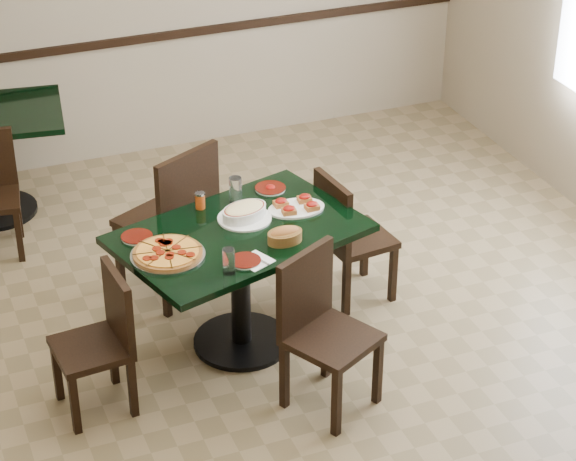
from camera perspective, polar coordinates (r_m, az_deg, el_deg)
name	(u,v)px	position (r m, az deg, el deg)	size (l,w,h in m)	color
floor	(286,344)	(6.47, -0.12, -5.79)	(5.50, 5.50, 0.00)	#786445
room_shell	(332,30)	(7.69, 2.26, 10.16)	(5.50, 5.50, 5.50)	white
main_table	(240,259)	(6.17, -2.46, -1.46)	(1.48, 1.16, 0.75)	black
chair_far	(175,214)	(6.63, -5.74, 0.84)	(0.63, 0.63, 1.00)	black
chair_near	(320,322)	(5.80, 1.64, -4.69)	(0.55, 0.55, 0.87)	black
chair_right	(346,232)	(6.64, 2.98, -0.10)	(0.43, 0.43, 0.83)	black
chair_left	(103,336)	(5.87, -9.36, -5.29)	(0.40, 0.40, 0.79)	black
pepperoni_pizza	(168,253)	(5.87, -6.13, -1.15)	(0.39, 0.39, 0.04)	#BABBC2
lasagna_casserole	(244,212)	(6.16, -2.23, 0.94)	(0.31, 0.30, 0.09)	white
bread_basket	(285,235)	(5.95, -0.16, -0.24)	(0.20, 0.15, 0.09)	brown
bruschetta_platter	(296,206)	(6.26, 0.43, 1.25)	(0.34, 0.24, 0.05)	white
side_plate_near	(245,261)	(5.79, -2.19, -1.55)	(0.16, 0.16, 0.02)	white
side_plate_far_r	(270,188)	(6.48, -0.90, 2.17)	(0.18, 0.18, 0.03)	white
side_plate_far_l	(137,237)	(6.05, -7.69, -0.32)	(0.17, 0.17, 0.02)	white
napkin_setting	(255,261)	(5.80, -1.67, -1.54)	(0.20, 0.20, 0.01)	white
water_glass_a	(235,190)	(6.32, -2.68, 2.06)	(0.07, 0.07, 0.16)	white
water_glass_b	(229,261)	(5.68, -3.02, -1.56)	(0.06, 0.06, 0.14)	white
pepper_shaker	(200,200)	(6.28, -4.49, 1.54)	(0.06, 0.06, 0.10)	#CC4D15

